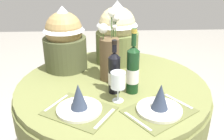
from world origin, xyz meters
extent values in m
cylinder|color=olive|center=(0.00, 0.00, 0.74)|extent=(1.22, 1.22, 0.04)
cylinder|color=#626738|center=(0.00, 0.00, 0.63)|extent=(1.24, 1.24, 0.16)
cylinder|color=black|center=(0.00, 0.00, 0.37)|extent=(0.12, 0.12, 0.69)
cube|color=brown|center=(-0.19, -0.31, 0.76)|extent=(0.43, 0.40, 0.00)
cylinder|color=silver|center=(-0.19, -0.31, 0.77)|extent=(0.24, 0.24, 0.02)
cone|color=#2D384C|center=(-0.19, -0.31, 0.85)|extent=(0.09, 0.09, 0.14)
cube|color=silver|center=(-0.32, -0.23, 0.76)|extent=(0.11, 0.17, 0.00)
cube|color=silver|center=(-0.05, -0.39, 0.76)|extent=(0.11, 0.17, 0.00)
cube|color=brown|center=(0.23, -0.33, 0.76)|extent=(0.43, 0.41, 0.00)
cylinder|color=silver|center=(0.23, -0.33, 0.77)|extent=(0.24, 0.24, 0.02)
cone|color=#2D384C|center=(0.23, -0.33, 0.85)|extent=(0.09, 0.09, 0.14)
cube|color=silver|center=(0.11, -0.42, 0.76)|extent=(0.12, 0.16, 0.00)
cube|color=silver|center=(0.36, -0.24, 0.76)|extent=(0.12, 0.16, 0.00)
cylinder|color=brown|center=(-0.02, 0.07, 0.89)|extent=(0.12, 0.12, 0.28)
sphere|color=white|center=(0.02, 0.10, 1.16)|extent=(0.05, 0.05, 0.05)
cylinder|color=#4C7038|center=(0.02, 0.10, 1.09)|extent=(0.01, 0.01, 0.11)
sphere|color=white|center=(-0.05, 0.05, 1.10)|extent=(0.06, 0.06, 0.06)
cylinder|color=#4C7038|center=(-0.05, 0.05, 1.06)|extent=(0.01, 0.01, 0.05)
sphere|color=white|center=(0.01, 0.13, 1.12)|extent=(0.05, 0.05, 0.05)
cylinder|color=#4C7038|center=(0.01, 0.13, 1.07)|extent=(0.01, 0.01, 0.08)
sphere|color=white|center=(0.03, 0.11, 1.16)|extent=(0.05, 0.05, 0.05)
cylinder|color=#4C7038|center=(0.03, 0.11, 1.09)|extent=(0.01, 0.01, 0.11)
sphere|color=white|center=(0.00, 0.08, 1.19)|extent=(0.05, 0.05, 0.05)
cylinder|color=#4C7038|center=(0.00, 0.08, 1.10)|extent=(0.01, 0.01, 0.14)
sphere|color=white|center=(0.01, 0.11, 1.10)|extent=(0.04, 0.04, 0.04)
cylinder|color=#4C7038|center=(0.01, 0.11, 1.06)|extent=(0.01, 0.01, 0.05)
cylinder|color=black|center=(0.01, -0.11, 0.87)|extent=(0.07, 0.07, 0.22)
cylinder|color=silver|center=(0.01, -0.11, 0.85)|extent=(0.07, 0.07, 0.08)
cone|color=black|center=(0.01, -0.11, 0.99)|extent=(0.07, 0.07, 0.03)
cylinder|color=black|center=(0.01, -0.11, 1.05)|extent=(0.03, 0.03, 0.07)
cylinder|color=black|center=(0.01, -0.11, 1.07)|extent=(0.03, 0.03, 0.02)
cylinder|color=#143819|center=(0.11, -0.12, 0.88)|extent=(0.07, 0.07, 0.26)
cylinder|color=silver|center=(0.11, -0.12, 0.86)|extent=(0.07, 0.07, 0.09)
cone|color=#143819|center=(0.11, -0.12, 1.03)|extent=(0.07, 0.07, 0.03)
cylinder|color=#143819|center=(0.11, -0.12, 1.10)|extent=(0.03, 0.03, 0.10)
cylinder|color=#B29933|center=(0.11, -0.12, 1.13)|extent=(0.03, 0.03, 0.02)
cylinder|color=silver|center=(0.02, -0.22, 0.76)|extent=(0.06, 0.06, 0.00)
cylinder|color=silver|center=(0.02, -0.22, 0.80)|extent=(0.01, 0.01, 0.08)
cylinder|color=silver|center=(0.02, -0.22, 0.89)|extent=(0.08, 0.08, 0.09)
cylinder|color=#474C2D|center=(-0.32, 0.26, 0.87)|extent=(0.30, 0.30, 0.23)
sphere|color=#9E7F4C|center=(-0.32, 0.26, 1.04)|extent=(0.26, 0.26, 0.26)
cone|color=silver|center=(-0.32, 0.26, 1.12)|extent=(0.29, 0.29, 0.17)
cylinder|color=olive|center=(0.05, 0.38, 0.87)|extent=(0.32, 0.32, 0.23)
sphere|color=#C6B784|center=(0.05, 0.38, 1.04)|extent=(0.27, 0.27, 0.27)
cone|color=silver|center=(0.05, 0.38, 1.13)|extent=(0.30, 0.30, 0.18)
camera|label=1|loc=(-0.06, -1.44, 1.50)|focal=40.36mm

